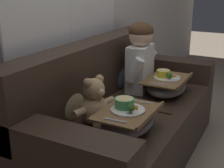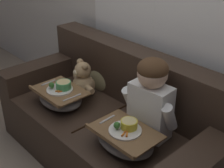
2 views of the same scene
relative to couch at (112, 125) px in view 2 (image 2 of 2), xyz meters
name	(u,v)px [view 2 (image 2 of 2)]	position (x,y,z in m)	size (l,w,h in m)	color
ground_plane	(107,160)	(0.00, -0.06, -0.34)	(14.00, 14.00, 0.00)	tan
couch	(112,125)	(0.00, 0.00, 0.00)	(1.99, 0.91, 0.94)	#38281E
throw_pillow_behind_child	(167,106)	(0.39, 0.21, 0.28)	(0.33, 0.16, 0.34)	slate
throw_pillow_behind_teddy	(100,73)	(-0.39, 0.21, 0.28)	(0.34, 0.16, 0.35)	tan
child_figure	(151,95)	(0.39, 0.01, 0.45)	(0.43, 0.22, 0.60)	white
teddy_bear	(83,81)	(-0.39, 0.01, 0.27)	(0.36, 0.26, 0.34)	tan
lap_tray_child	(125,139)	(0.39, -0.24, 0.20)	(0.46, 0.32, 0.21)	slate
lap_tray_teddy	(60,97)	(-0.39, -0.24, 0.20)	(0.44, 0.33, 0.22)	slate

